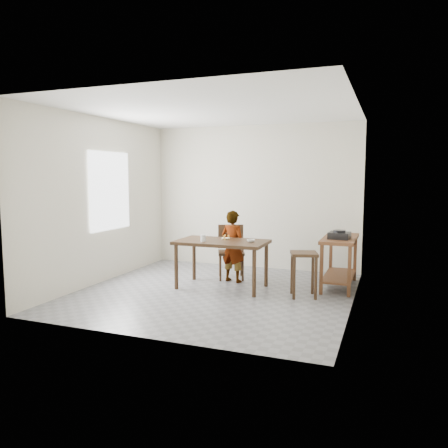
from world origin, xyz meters
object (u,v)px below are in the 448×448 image
at_px(prep_counter, 339,262).
at_px(dining_chair, 231,252).
at_px(stool, 304,274).
at_px(dining_table, 222,264).
at_px(child, 233,246).

relative_size(prep_counter, dining_chair, 1.32).
bearing_deg(stool, prep_counter, 60.66).
height_order(dining_table, child, child).
relative_size(prep_counter, stool, 1.83).
relative_size(child, dining_chair, 1.31).
xyz_separation_m(dining_table, child, (0.03, 0.43, 0.22)).
relative_size(child, stool, 1.81).
bearing_deg(prep_counter, child, -170.99).
distance_m(child, dining_chair, 0.28).
bearing_deg(dining_table, child, 85.88).
bearing_deg(dining_chair, prep_counter, -20.56).
xyz_separation_m(prep_counter, stool, (-0.42, -0.75, -0.07)).
bearing_deg(dining_chair, child, -85.45).
distance_m(prep_counter, child, 1.72).
bearing_deg(stool, dining_chair, 153.11).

